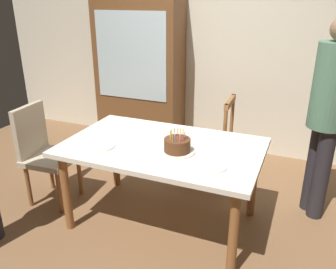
{
  "coord_description": "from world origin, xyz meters",
  "views": [
    {
      "loc": [
        1.04,
        -2.38,
        1.88
      ],
      "look_at": [
        0.05,
        0.0,
        0.84
      ],
      "focal_mm": 36.94,
      "sensor_mm": 36.0,
      "label": 1
    }
  ],
  "objects_px": {
    "plate_far_side": "(164,133)",
    "china_cabinet": "(140,73)",
    "plate_near_celebrant": "(101,146)",
    "chair_upholstered": "(43,149)",
    "chair_spindle_back": "(211,143)",
    "dining_table": "(162,154)",
    "plate_near_guest": "(212,166)",
    "person_guest": "(329,110)",
    "birthday_cake": "(177,146)"
  },
  "relations": [
    {
      "from": "chair_spindle_back",
      "to": "chair_upholstered",
      "type": "distance_m",
      "value": 1.66
    },
    {
      "from": "person_guest",
      "to": "plate_near_guest",
      "type": "bearing_deg",
      "value": -129.82
    },
    {
      "from": "birthday_cake",
      "to": "plate_far_side",
      "type": "xyz_separation_m",
      "value": [
        -0.24,
        0.31,
        -0.05
      ]
    },
    {
      "from": "plate_near_celebrant",
      "to": "plate_near_guest",
      "type": "xyz_separation_m",
      "value": [
        0.93,
        0.0,
        0.0
      ]
    },
    {
      "from": "chair_upholstered",
      "to": "person_guest",
      "type": "height_order",
      "value": "person_guest"
    },
    {
      "from": "chair_upholstered",
      "to": "china_cabinet",
      "type": "distance_m",
      "value": 1.71
    },
    {
      "from": "plate_near_guest",
      "to": "chair_upholstered",
      "type": "xyz_separation_m",
      "value": [
        -1.68,
        0.13,
        -0.21
      ]
    },
    {
      "from": "person_guest",
      "to": "china_cabinet",
      "type": "distance_m",
      "value": 2.39
    },
    {
      "from": "chair_spindle_back",
      "to": "person_guest",
      "type": "xyz_separation_m",
      "value": [
        1.03,
        -0.16,
        0.54
      ]
    },
    {
      "from": "plate_near_guest",
      "to": "person_guest",
      "type": "distance_m",
      "value": 1.18
    },
    {
      "from": "chair_upholstered",
      "to": "chair_spindle_back",
      "type": "bearing_deg",
      "value": 33.36
    },
    {
      "from": "birthday_cake",
      "to": "china_cabinet",
      "type": "bearing_deg",
      "value": 125.12
    },
    {
      "from": "dining_table",
      "to": "plate_near_celebrant",
      "type": "bearing_deg",
      "value": -153.08
    },
    {
      "from": "dining_table",
      "to": "china_cabinet",
      "type": "bearing_deg",
      "value": 122.51
    },
    {
      "from": "plate_far_side",
      "to": "person_guest",
      "type": "relative_size",
      "value": 0.13
    },
    {
      "from": "plate_far_side",
      "to": "china_cabinet",
      "type": "distance_m",
      "value": 1.63
    },
    {
      "from": "plate_near_guest",
      "to": "person_guest",
      "type": "relative_size",
      "value": 0.13
    },
    {
      "from": "dining_table",
      "to": "person_guest",
      "type": "distance_m",
      "value": 1.43
    },
    {
      "from": "china_cabinet",
      "to": "chair_spindle_back",
      "type": "bearing_deg",
      "value": -31.88
    },
    {
      "from": "dining_table",
      "to": "person_guest",
      "type": "height_order",
      "value": "person_guest"
    },
    {
      "from": "birthday_cake",
      "to": "plate_near_guest",
      "type": "relative_size",
      "value": 1.27
    },
    {
      "from": "plate_near_celebrant",
      "to": "birthday_cake",
      "type": "bearing_deg",
      "value": 12.74
    },
    {
      "from": "plate_near_celebrant",
      "to": "chair_upholstered",
      "type": "xyz_separation_m",
      "value": [
        -0.75,
        0.13,
        -0.21
      ]
    },
    {
      "from": "plate_far_side",
      "to": "chair_upholstered",
      "type": "height_order",
      "value": "chair_upholstered"
    },
    {
      "from": "plate_near_celebrant",
      "to": "chair_upholstered",
      "type": "relative_size",
      "value": 0.23
    },
    {
      "from": "birthday_cake",
      "to": "dining_table",
      "type": "bearing_deg",
      "value": 151.87
    },
    {
      "from": "plate_far_side",
      "to": "plate_near_guest",
      "type": "height_order",
      "value": "same"
    },
    {
      "from": "plate_near_guest",
      "to": "person_guest",
      "type": "height_order",
      "value": "person_guest"
    },
    {
      "from": "plate_near_celebrant",
      "to": "chair_upholstered",
      "type": "distance_m",
      "value": 0.79
    },
    {
      "from": "birthday_cake",
      "to": "plate_far_side",
      "type": "bearing_deg",
      "value": 128.04
    },
    {
      "from": "chair_upholstered",
      "to": "china_cabinet",
      "type": "height_order",
      "value": "china_cabinet"
    },
    {
      "from": "birthday_cake",
      "to": "chair_spindle_back",
      "type": "relative_size",
      "value": 0.29
    },
    {
      "from": "plate_near_celebrant",
      "to": "person_guest",
      "type": "distance_m",
      "value": 1.9
    },
    {
      "from": "china_cabinet",
      "to": "chair_upholstered",
      "type": "bearing_deg",
      "value": -97.01
    },
    {
      "from": "birthday_cake",
      "to": "plate_near_celebrant",
      "type": "bearing_deg",
      "value": -167.26
    },
    {
      "from": "plate_far_side",
      "to": "plate_near_guest",
      "type": "relative_size",
      "value": 1.0
    },
    {
      "from": "birthday_cake",
      "to": "plate_near_celebrant",
      "type": "distance_m",
      "value": 0.63
    },
    {
      "from": "person_guest",
      "to": "china_cabinet",
      "type": "height_order",
      "value": "china_cabinet"
    },
    {
      "from": "plate_near_guest",
      "to": "person_guest",
      "type": "bearing_deg",
      "value": 50.18
    },
    {
      "from": "dining_table",
      "to": "china_cabinet",
      "type": "distance_m",
      "value": 1.87
    },
    {
      "from": "chair_upholstered",
      "to": "china_cabinet",
      "type": "xyz_separation_m",
      "value": [
        0.2,
        1.65,
        0.42
      ]
    },
    {
      "from": "person_guest",
      "to": "plate_near_celebrant",
      "type": "bearing_deg",
      "value": -151.99
    },
    {
      "from": "chair_spindle_back",
      "to": "china_cabinet",
      "type": "relative_size",
      "value": 0.5
    },
    {
      "from": "chair_spindle_back",
      "to": "birthday_cake",
      "type": "bearing_deg",
      "value": -91.62
    },
    {
      "from": "dining_table",
      "to": "birthday_cake",
      "type": "xyz_separation_m",
      "value": [
        0.16,
        -0.09,
        0.14
      ]
    },
    {
      "from": "plate_far_side",
      "to": "chair_upholstered",
      "type": "bearing_deg",
      "value": -164.18
    },
    {
      "from": "china_cabinet",
      "to": "birthday_cake",
      "type": "bearing_deg",
      "value": -54.88
    },
    {
      "from": "birthday_cake",
      "to": "plate_far_side",
      "type": "distance_m",
      "value": 0.4
    },
    {
      "from": "chair_upholstered",
      "to": "plate_near_guest",
      "type": "bearing_deg",
      "value": -4.59
    },
    {
      "from": "china_cabinet",
      "to": "person_guest",
      "type": "bearing_deg",
      "value": -22.02
    }
  ]
}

